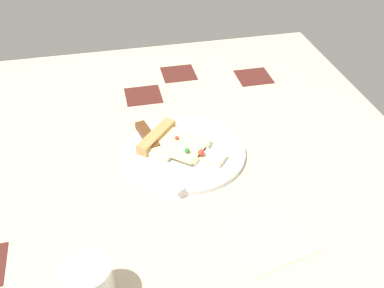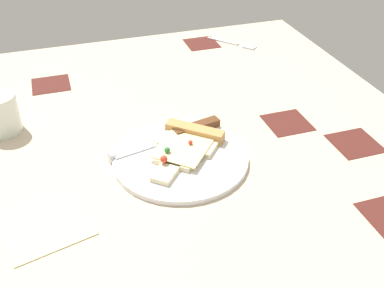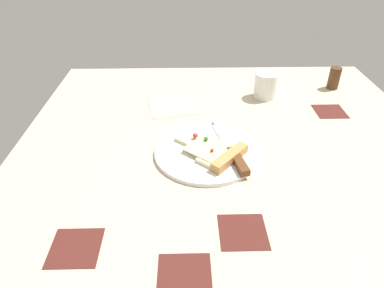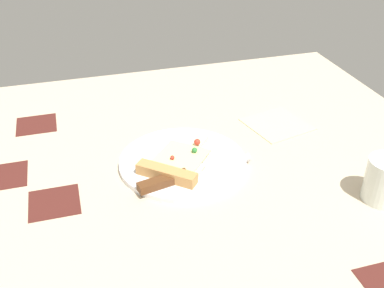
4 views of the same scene
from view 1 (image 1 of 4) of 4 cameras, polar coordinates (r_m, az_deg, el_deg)
The scene contains 6 objects.
ground_plane at distance 94.60cm, azimuth -4.36°, elevation -3.41°, with size 111.21×111.21×3.00cm.
plate at distance 95.94cm, azimuth -0.91°, elevation -1.03°, with size 25.74×25.74×1.04cm, color silver.
pizza_slice at distance 96.13cm, azimuth -2.25°, elevation 0.02°, with size 18.25×17.31×2.65cm.
knife at distance 95.37cm, azimuth -4.69°, elevation -0.59°, with size 7.13×23.90×2.45cm.
drinking_glass at distance 70.36cm, azimuth -12.82°, elevation -17.04°, with size 7.24×7.24×8.23cm, color silver.
napkin at distance 80.85cm, azimuth 9.65°, elevation -11.31°, with size 13.00×13.00×0.40cm, color beige.
Camera 1 is at (-8.53, -70.84, 60.56)cm, focal length 42.26 mm.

